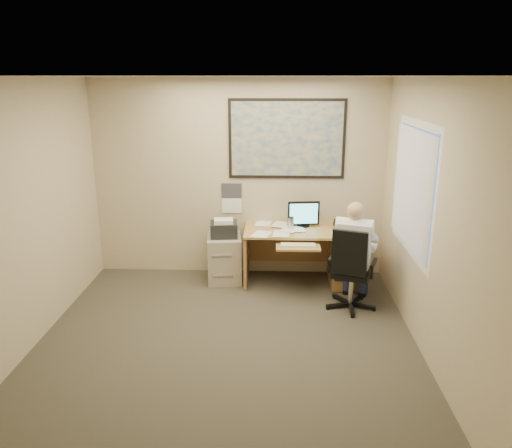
{
  "coord_description": "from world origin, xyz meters",
  "views": [
    {
      "loc": [
        0.48,
        -4.47,
        2.69
      ],
      "look_at": [
        0.27,
        1.3,
        0.99
      ],
      "focal_mm": 35.0,
      "sensor_mm": 36.0,
      "label": 1
    }
  ],
  "objects_px": {
    "person": "(352,255)",
    "desk": "(329,251)",
    "filing_cabinet": "(224,254)",
    "office_chair": "(353,285)"
  },
  "relations": [
    {
      "from": "desk",
      "to": "filing_cabinet",
      "type": "distance_m",
      "value": 1.42
    },
    {
      "from": "person",
      "to": "desk",
      "type": "bearing_deg",
      "value": 121.66
    },
    {
      "from": "filing_cabinet",
      "to": "office_chair",
      "type": "relative_size",
      "value": 0.85
    },
    {
      "from": "office_chair",
      "to": "person",
      "type": "distance_m",
      "value": 0.36
    },
    {
      "from": "filing_cabinet",
      "to": "office_chair",
      "type": "height_order",
      "value": "office_chair"
    },
    {
      "from": "desk",
      "to": "person",
      "type": "distance_m",
      "value": 0.8
    },
    {
      "from": "office_chair",
      "to": "filing_cabinet",
      "type": "bearing_deg",
      "value": 172.64
    },
    {
      "from": "desk",
      "to": "office_chair",
      "type": "bearing_deg",
      "value": -75.91
    },
    {
      "from": "filing_cabinet",
      "to": "person",
      "type": "height_order",
      "value": "person"
    },
    {
      "from": "office_chair",
      "to": "person",
      "type": "xyz_separation_m",
      "value": [
        -0.02,
        0.08,
        0.35
      ]
    }
  ]
}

